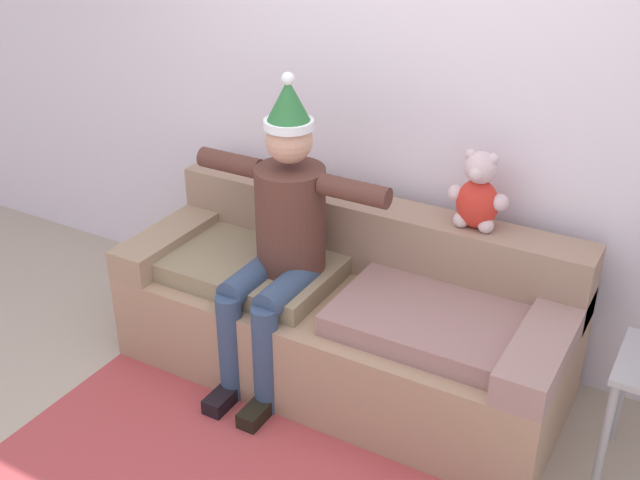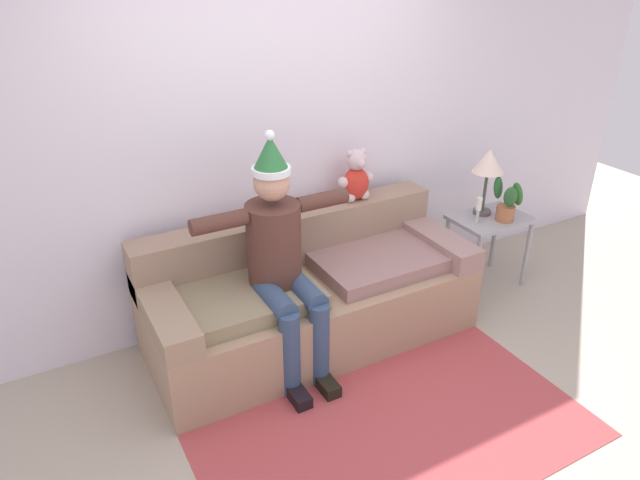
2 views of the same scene
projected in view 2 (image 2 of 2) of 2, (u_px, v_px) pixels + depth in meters
ground_plane at (392, 427)px, 3.33m from camera, size 10.00×10.00×0.00m
back_wall at (272, 132)px, 3.93m from camera, size 7.00×0.10×2.70m
couch at (309, 295)px, 3.97m from camera, size 2.21×0.89×0.84m
person_seated at (281, 255)px, 3.52m from camera, size 1.02×0.77×1.55m
teddy_bear at (356, 177)px, 4.12m from camera, size 0.29×0.17×0.38m
side_table at (489, 228)px, 4.55m from camera, size 0.59×0.42×0.59m
table_lamp at (488, 164)px, 4.38m from camera, size 0.24×0.24×0.53m
potted_plant at (507, 201)px, 4.39m from camera, size 0.24×0.24×0.35m
candle_tall at (479, 207)px, 4.36m from camera, size 0.04×0.04×0.20m
area_rug at (395, 429)px, 3.31m from camera, size 2.21×1.31×0.01m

